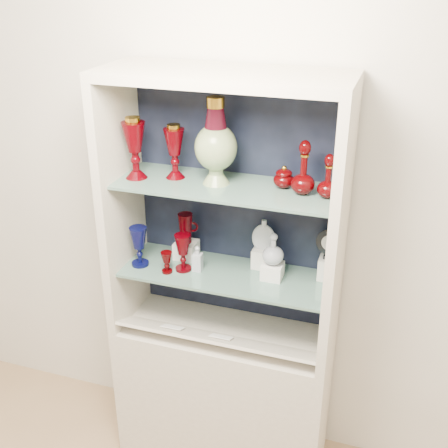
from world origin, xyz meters
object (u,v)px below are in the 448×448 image
(pedestal_lamp_right, at_px, (135,148))
(cobalt_goblet, at_px, (139,246))
(cameo_medallion, at_px, (330,244))
(enamel_urn, at_px, (216,141))
(ruby_goblet_tall, at_px, (183,253))
(lidded_bowl, at_px, (284,176))
(ruby_goblet_small, at_px, (167,262))
(ruby_decanter_b, at_px, (328,175))
(flat_flask, at_px, (264,234))
(clear_square_bottle, at_px, (197,258))
(ruby_decanter_a, at_px, (304,164))
(clear_round_decanter, at_px, (273,250))
(ruby_pitcher, at_px, (186,228))
(pedestal_lamp_left, at_px, (175,151))

(pedestal_lamp_right, relative_size, cobalt_goblet, 1.40)
(cameo_medallion, bearing_deg, enamel_urn, -167.35)
(pedestal_lamp_right, relative_size, ruby_goblet_tall, 1.51)
(lidded_bowl, xyz_separation_m, ruby_goblet_small, (-0.48, -0.13, -0.42))
(cobalt_goblet, bearing_deg, enamel_urn, 10.51)
(ruby_goblet_tall, xyz_separation_m, ruby_goblet_small, (-0.06, -0.04, -0.04))
(ruby_goblet_small, relative_size, cameo_medallion, 0.72)
(ruby_decanter_b, relative_size, cobalt_goblet, 1.00)
(flat_flask, bearing_deg, clear_square_bottle, -158.65)
(lidded_bowl, height_order, flat_flask, lidded_bowl)
(ruby_decanter_a, bearing_deg, clear_round_decanter, 172.71)
(pedestal_lamp_right, height_order, enamel_urn, enamel_urn)
(ruby_goblet_tall, relative_size, cameo_medallion, 1.24)
(ruby_pitcher, bearing_deg, ruby_decanter_b, -22.65)
(clear_square_bottle, relative_size, clear_round_decanter, 0.86)
(pedestal_lamp_right, relative_size, lidded_bowl, 2.72)
(ruby_decanter_b, distance_m, clear_round_decanter, 0.43)
(lidded_bowl, distance_m, ruby_pitcher, 0.55)
(cobalt_goblet, distance_m, ruby_goblet_small, 0.15)
(pedestal_lamp_left, height_order, ruby_goblet_tall, pedestal_lamp_left)
(pedestal_lamp_left, xyz_separation_m, flat_flask, (0.38, 0.09, -0.37))
(pedestal_lamp_right, relative_size, ruby_pitcher, 1.84)
(ruby_pitcher, height_order, clear_square_bottle, ruby_pitcher)
(cobalt_goblet, distance_m, clear_round_decanter, 0.61)
(ruby_goblet_small, relative_size, ruby_pitcher, 0.71)
(ruby_goblet_tall, bearing_deg, cobalt_goblet, -174.83)
(enamel_urn, xyz_separation_m, ruby_decanter_b, (0.47, -0.01, -0.09))
(pedestal_lamp_right, relative_size, enamel_urn, 0.73)
(clear_square_bottle, height_order, clear_round_decanter, clear_round_decanter)
(lidded_bowl, relative_size, flat_flask, 0.66)
(lidded_bowl, bearing_deg, cameo_medallion, 11.58)
(cameo_medallion, bearing_deg, pedestal_lamp_right, -168.20)
(cobalt_goblet, xyz_separation_m, ruby_pitcher, (0.18, 0.13, 0.06))
(ruby_goblet_tall, relative_size, ruby_goblet_small, 1.73)
(clear_round_decanter, bearing_deg, ruby_decanter_a, -7.29)
(ruby_goblet_small, distance_m, clear_round_decanter, 0.48)
(ruby_decanter_a, xyz_separation_m, cobalt_goblet, (-0.71, -0.06, -0.45))
(lidded_bowl, height_order, ruby_pitcher, lidded_bowl)
(clear_round_decanter, bearing_deg, pedestal_lamp_left, -179.97)
(pedestal_lamp_right, bearing_deg, clear_square_bottle, 3.06)
(pedestal_lamp_right, bearing_deg, enamel_urn, 7.34)
(ruby_goblet_tall, bearing_deg, enamel_urn, 17.88)
(ruby_goblet_tall, xyz_separation_m, clear_round_decanter, (0.40, 0.06, 0.05))
(ruby_decanter_b, bearing_deg, lidded_bowl, 164.65)
(pedestal_lamp_right, distance_m, clear_square_bottle, 0.56)
(clear_square_bottle, bearing_deg, ruby_goblet_small, -154.33)
(enamel_urn, bearing_deg, ruby_goblet_small, -156.22)
(pedestal_lamp_right, distance_m, flat_flask, 0.68)
(pedestal_lamp_left, bearing_deg, flat_flask, 12.96)
(clear_square_bottle, distance_m, flat_flask, 0.32)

